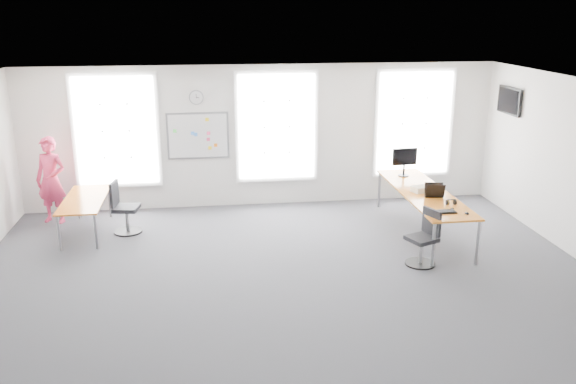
{
  "coord_description": "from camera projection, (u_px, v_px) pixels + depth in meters",
  "views": [
    {
      "loc": [
        -1.17,
        -8.63,
        4.11
      ],
      "look_at": [
        0.17,
        1.2,
        1.1
      ],
      "focal_mm": 38.0,
      "sensor_mm": 36.0,
      "label": 1
    }
  ],
  "objects": [
    {
      "name": "window_mid",
      "position": [
        277.0,
        127.0,
        12.83
      ],
      "size": [
        1.6,
        0.06,
        2.2
      ],
      "primitive_type": "cube",
      "color": "white",
      "rests_on": "wall_back"
    },
    {
      "name": "chair_left",
      "position": [
        123.0,
        210.0,
        11.5
      ],
      "size": [
        0.53,
        0.53,
        1.0
      ],
      "rotation": [
        0.0,
        0.0,
        1.41
      ],
      "color": "black",
      "rests_on": "ground"
    },
    {
      "name": "desk_right",
      "position": [
        423.0,
        194.0,
        11.42
      ],
      "size": [
        0.88,
        3.31,
        0.81
      ],
      "color": "orange",
      "rests_on": "ground"
    },
    {
      "name": "window_right",
      "position": [
        414.0,
        123.0,
        13.22
      ],
      "size": [
        1.6,
        0.06,
        2.2
      ],
      "primitive_type": "cube",
      "color": "white",
      "rests_on": "wall_back"
    },
    {
      "name": "lens_cap",
      "position": [
        452.0,
        209.0,
        10.43
      ],
      "size": [
        0.08,
        0.08,
        0.01
      ],
      "primitive_type": "cylinder",
      "rotation": [
        0.0,
        0.0,
        -0.23
      ],
      "color": "black",
      "rests_on": "desk_right"
    },
    {
      "name": "headphones",
      "position": [
        451.0,
        202.0,
        10.63
      ],
      "size": [
        0.18,
        0.09,
        0.1
      ],
      "rotation": [
        0.0,
        0.0,
        -0.1
      ],
      "color": "black",
      "rests_on": "desk_right"
    },
    {
      "name": "floor",
      "position": [
        288.0,
        282.0,
        9.52
      ],
      "size": [
        10.0,
        10.0,
        0.0
      ],
      "primitive_type": "plane",
      "color": "#2B2A2F",
      "rests_on": "ground"
    },
    {
      "name": "person",
      "position": [
        51.0,
        180.0,
        11.94
      ],
      "size": [
        0.73,
        0.61,
        1.73
      ],
      "primitive_type": "imported",
      "rotation": [
        0.0,
        0.0,
        -0.35
      ],
      "color": "#C02C50",
      "rests_on": "ground"
    },
    {
      "name": "wall_clock",
      "position": [
        196.0,
        97.0,
        12.43
      ],
      "size": [
        0.3,
        0.04,
        0.3
      ],
      "primitive_type": "cylinder",
      "rotation": [
        1.57,
        0.0,
        0.0
      ],
      "color": "gray",
      "rests_on": "wall_back"
    },
    {
      "name": "keyboard",
      "position": [
        442.0,
        212.0,
        10.23
      ],
      "size": [
        0.47,
        0.18,
        0.02
      ],
      "primitive_type": "cube",
      "rotation": [
        0.0,
        0.0,
        -0.03
      ],
      "color": "black",
      "rests_on": "desk_right"
    },
    {
      "name": "whiteboard",
      "position": [
        198.0,
        136.0,
        12.66
      ],
      "size": [
        1.2,
        0.03,
        0.9
      ],
      "primitive_type": "cube",
      "color": "silver",
      "rests_on": "wall_back"
    },
    {
      "name": "paper_stack",
      "position": [
        420.0,
        189.0,
        11.38
      ],
      "size": [
        0.36,
        0.32,
        0.1
      ],
      "primitive_type": "cube",
      "rotation": [
        0.0,
        0.0,
        0.34
      ],
      "color": "beige",
      "rests_on": "desk_right"
    },
    {
      "name": "tv",
      "position": [
        510.0,
        101.0,
        12.34
      ],
      "size": [
        0.06,
        0.9,
        0.55
      ],
      "primitive_type": "cube",
      "color": "black",
      "rests_on": "wall_right"
    },
    {
      "name": "window_left",
      "position": [
        116.0,
        131.0,
        12.41
      ],
      "size": [
        1.6,
        0.06,
        2.2
      ],
      "primitive_type": "cube",
      "color": "white",
      "rests_on": "wall_back"
    },
    {
      "name": "ceiling",
      "position": [
        288.0,
        89.0,
        8.65
      ],
      "size": [
        10.0,
        10.0,
        0.0
      ],
      "primitive_type": "plane",
      "rotation": [
        3.14,
        0.0,
        0.0
      ],
      "color": "white",
      "rests_on": "ground"
    },
    {
      "name": "wall_front",
      "position": [
        349.0,
        321.0,
        5.3
      ],
      "size": [
        10.0,
        0.0,
        10.0
      ],
      "primitive_type": "plane",
      "rotation": [
        -1.57,
        0.0,
        0.0
      ],
      "color": "white",
      "rests_on": "ground"
    },
    {
      "name": "desk_left",
      "position": [
        85.0,
        201.0,
        11.43
      ],
      "size": [
        0.74,
        1.85,
        0.68
      ],
      "color": "orange",
      "rests_on": "ground"
    },
    {
      "name": "laptop_sleeve",
      "position": [
        435.0,
        191.0,
        10.99
      ],
      "size": [
        0.34,
        0.23,
        0.27
      ],
      "rotation": [
        0.0,
        0.0,
        -0.17
      ],
      "color": "black",
      "rests_on": "desk_right"
    },
    {
      "name": "mouse",
      "position": [
        467.0,
        213.0,
        10.14
      ],
      "size": [
        0.07,
        0.1,
        0.04
      ],
      "primitive_type": "ellipsoid",
      "rotation": [
        0.0,
        0.0,
        0.0
      ],
      "color": "black",
      "rests_on": "desk_right"
    },
    {
      "name": "wall_back",
      "position": [
        262.0,
        136.0,
        12.88
      ],
      "size": [
        10.0,
        0.0,
        10.0
      ],
      "primitive_type": "plane",
      "rotation": [
        1.57,
        0.0,
        0.0
      ],
      "color": "white",
      "rests_on": "ground"
    },
    {
      "name": "chair_right",
      "position": [
        424.0,
        241.0,
        10.08
      ],
      "size": [
        0.56,
        0.55,
        0.94
      ],
      "rotation": [
        0.0,
        0.0,
        -1.18
      ],
      "color": "black",
      "rests_on": "ground"
    },
    {
      "name": "monitor",
      "position": [
        405.0,
        159.0,
        12.35
      ],
      "size": [
        0.52,
        0.21,
        0.58
      ],
      "rotation": [
        0.0,
        0.0,
        0.09
      ],
      "color": "black",
      "rests_on": "desk_right"
    }
  ]
}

